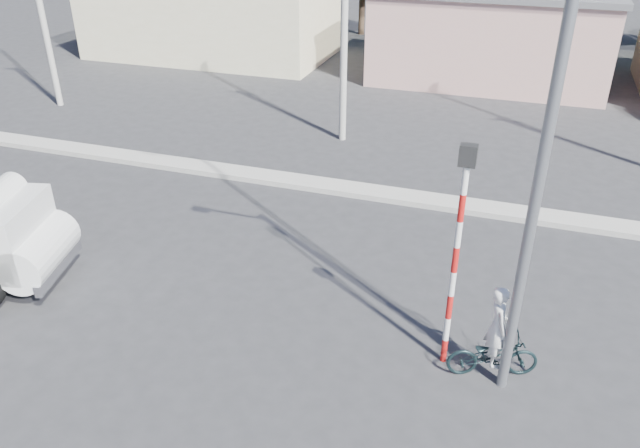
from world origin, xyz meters
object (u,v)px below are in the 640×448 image
(cyclist, at_px, (495,339))
(streetlight, at_px, (538,120))
(bicycle, at_px, (493,355))
(traffic_pole, at_px, (457,242))

(cyclist, relative_size, streetlight, 0.18)
(cyclist, xyz_separation_m, streetlight, (0.06, -0.21, 4.16))
(bicycle, bearing_deg, streetlight, 178.34)
(bicycle, relative_size, streetlight, 0.18)
(bicycle, relative_size, traffic_pole, 0.38)
(traffic_pole, xyz_separation_m, streetlight, (0.94, -0.30, 2.37))
(cyclist, distance_m, traffic_pole, 1.99)
(cyclist, bearing_deg, bicycle, -0.00)
(bicycle, relative_size, cyclist, 1.03)
(bicycle, distance_m, cyclist, 0.37)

